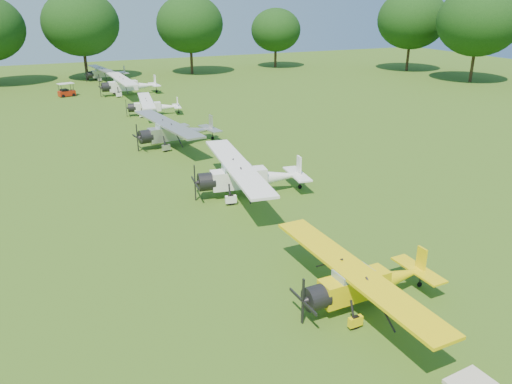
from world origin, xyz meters
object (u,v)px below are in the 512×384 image
(aircraft_6, at_px, (127,84))
(aircraft_2, at_px, (364,280))
(aircraft_7, at_px, (105,72))
(aircraft_4, at_px, (175,130))
(aircraft_3, at_px, (247,175))
(golf_cart, at_px, (66,92))
(aircraft_5, at_px, (151,105))

(aircraft_6, bearing_deg, aircraft_2, -92.08)
(aircraft_6, distance_m, aircraft_7, 13.82)
(aircraft_4, xyz_separation_m, aircraft_6, (0.76, 25.37, 0.07))
(aircraft_3, distance_m, golf_cart, 40.97)
(aircraft_2, relative_size, aircraft_5, 1.08)
(aircraft_2, relative_size, aircraft_7, 0.99)
(golf_cart, bearing_deg, aircraft_3, -95.20)
(aircraft_2, height_order, aircraft_4, aircraft_4)
(aircraft_5, height_order, golf_cart, aircraft_5)
(aircraft_3, height_order, aircraft_4, aircraft_3)
(aircraft_2, distance_m, aircraft_7, 65.13)
(aircraft_2, bearing_deg, aircraft_5, 87.56)
(aircraft_5, bearing_deg, aircraft_3, -81.20)
(aircraft_4, bearing_deg, aircraft_2, -96.82)
(aircraft_2, distance_m, golf_cart, 53.82)
(aircraft_2, distance_m, aircraft_4, 25.97)
(aircraft_2, height_order, aircraft_5, aircraft_2)
(aircraft_2, relative_size, aircraft_3, 0.85)
(aircraft_4, height_order, aircraft_7, aircraft_4)
(aircraft_2, bearing_deg, golf_cart, 95.59)
(aircraft_5, bearing_deg, aircraft_2, -82.14)
(aircraft_4, distance_m, aircraft_6, 25.39)
(aircraft_7, bearing_deg, aircraft_6, -94.91)
(aircraft_3, xyz_separation_m, aircraft_6, (-0.37, 38.23, 0.05))
(aircraft_4, distance_m, aircraft_7, 39.17)
(aircraft_3, bearing_deg, aircraft_4, 102.08)
(aircraft_4, xyz_separation_m, golf_cart, (-6.57, 27.37, -0.76))
(aircraft_6, xyz_separation_m, aircraft_7, (-0.83, 13.79, -0.23))
(aircraft_2, distance_m, aircraft_6, 51.34)
(aircraft_2, bearing_deg, aircraft_6, 87.76)
(aircraft_4, xyz_separation_m, aircraft_7, (-0.06, 39.16, -0.16))
(aircraft_2, relative_size, golf_cart, 4.57)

